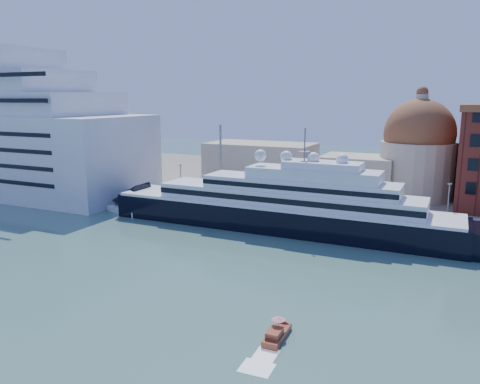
% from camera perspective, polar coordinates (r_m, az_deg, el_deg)
% --- Properties ---
extents(ground, '(400.00, 400.00, 0.00)m').
position_cam_1_polar(ground, '(76.61, -0.26, -8.95)').
color(ground, '#376059').
rests_on(ground, ground).
extents(quay, '(180.00, 10.00, 2.50)m').
position_cam_1_polar(quay, '(106.68, 7.53, -2.46)').
color(quay, gray).
rests_on(quay, ground).
extents(land, '(260.00, 72.00, 2.00)m').
position_cam_1_polar(land, '(145.57, 12.38, 1.01)').
color(land, slate).
rests_on(land, ground).
extents(quay_fence, '(180.00, 0.10, 1.20)m').
position_cam_1_polar(quay_fence, '(102.07, 6.80, -2.00)').
color(quay_fence, slate).
rests_on(quay_fence, quay).
extents(superyacht, '(82.01, 11.37, 24.51)m').
position_cam_1_polar(superyacht, '(97.23, 3.26, -1.93)').
color(superyacht, black).
rests_on(superyacht, ground).
extents(service_barge, '(11.32, 6.90, 2.42)m').
position_cam_1_polar(service_barge, '(113.15, -13.67, -2.17)').
color(service_barge, white).
rests_on(service_barge, ground).
extents(water_taxi, '(2.01, 5.54, 2.60)m').
position_cam_1_polar(water_taxi, '(55.06, 4.49, -16.87)').
color(water_taxi, maroon).
rests_on(water_taxi, ground).
extents(church, '(66.00, 18.00, 25.50)m').
position_cam_1_polar(church, '(126.06, 13.68, 3.93)').
color(church, beige).
rests_on(church, land).
extents(lamp_posts, '(120.80, 2.40, 18.00)m').
position_cam_1_polar(lamp_posts, '(107.75, 0.93, 2.44)').
color(lamp_posts, slate).
rests_on(lamp_posts, quay).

